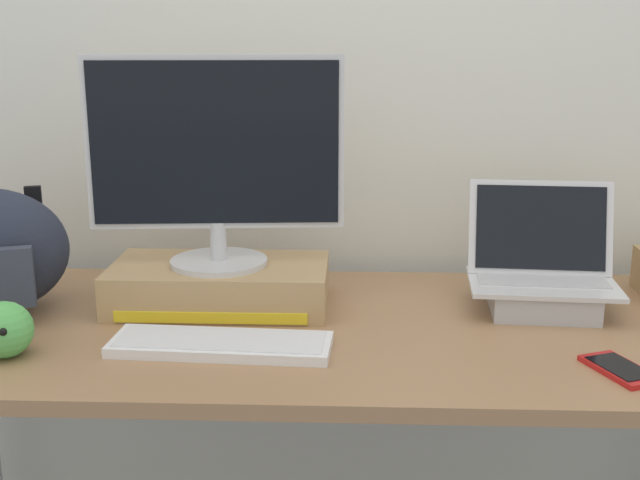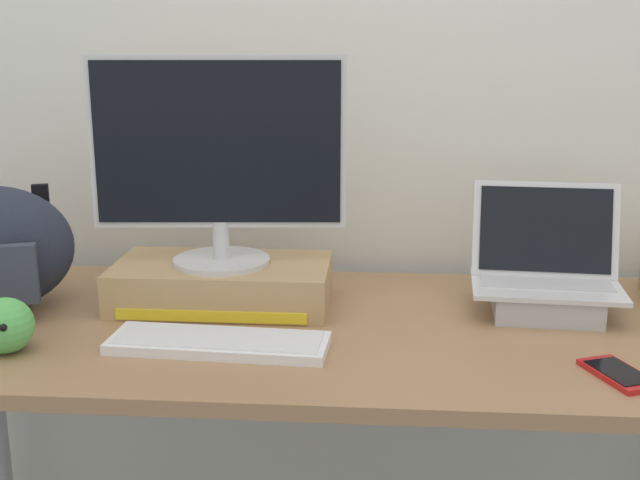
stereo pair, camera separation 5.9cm
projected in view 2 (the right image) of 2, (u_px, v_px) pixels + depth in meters
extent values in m
cube|color=silver|center=(335.00, 45.00, 1.99)|extent=(7.00, 0.10, 2.60)
cube|color=#99704C|center=(320.00, 330.00, 1.67)|extent=(1.91, 0.76, 0.03)
cube|color=tan|center=(222.00, 284.00, 1.78)|extent=(0.47, 0.26, 0.09)
cube|color=yellow|center=(210.00, 317.00, 1.66)|extent=(0.40, 0.00, 0.02)
cylinder|color=silver|center=(222.00, 261.00, 1.77)|extent=(0.21, 0.21, 0.01)
cylinder|color=silver|center=(221.00, 240.00, 1.75)|extent=(0.04, 0.04, 0.08)
cube|color=silver|center=(218.00, 142.00, 1.70)|extent=(0.55, 0.06, 0.37)
cube|color=black|center=(217.00, 143.00, 1.69)|extent=(0.52, 0.04, 0.34)
cube|color=#ADADB2|center=(545.00, 301.00, 1.72)|extent=(0.23, 0.22, 0.06)
cube|color=silver|center=(546.00, 286.00, 1.72)|extent=(0.33, 0.23, 0.01)
cube|color=#B7B7BC|center=(545.00, 281.00, 1.73)|extent=(0.28, 0.14, 0.00)
cube|color=silver|center=(545.00, 230.00, 1.76)|extent=(0.32, 0.09, 0.20)
cube|color=black|center=(545.00, 230.00, 1.76)|extent=(0.29, 0.07, 0.18)
cube|color=white|center=(219.00, 343.00, 1.53)|extent=(0.43, 0.16, 0.02)
cube|color=silver|center=(219.00, 338.00, 1.53)|extent=(0.40, 0.14, 0.00)
cube|color=black|center=(43.00, 228.00, 1.85)|extent=(0.04, 0.03, 0.20)
cube|color=red|center=(619.00, 374.00, 1.41)|extent=(0.12, 0.16, 0.01)
cube|color=black|center=(619.00, 371.00, 1.40)|extent=(0.11, 0.13, 0.00)
sphere|color=#56B256|center=(5.00, 326.00, 1.50)|extent=(0.11, 0.11, 0.11)
sphere|color=black|center=(3.00, 328.00, 1.46)|extent=(0.01, 0.01, 0.01)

